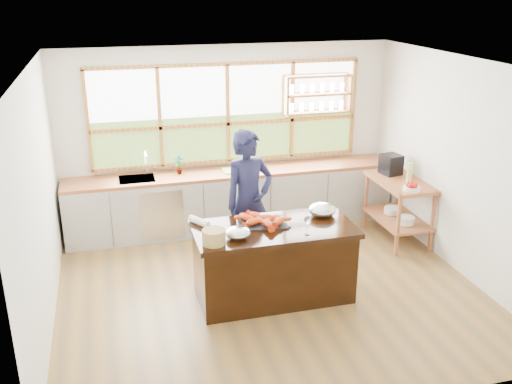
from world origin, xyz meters
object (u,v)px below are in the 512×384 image
object	(u,v)px
wicker_basket	(214,237)
cook	(249,202)
island	(274,262)
espresso_machine	(391,164)

from	to	relation	value
wicker_basket	cook	bearing A→B (deg)	57.81
island	wicker_basket	world-z (taller)	wicker_basket
island	wicker_basket	size ratio (longest dim) A/B	7.33
espresso_machine	wicker_basket	distance (m)	3.38
espresso_machine	cook	bearing A→B (deg)	-175.79
island	wicker_basket	xyz separation A→B (m)	(-0.75, -0.26, 0.53)
island	cook	xyz separation A→B (m)	(-0.10, 0.77, 0.47)
wicker_basket	espresso_machine	bearing A→B (deg)	29.56
espresso_machine	wicker_basket	xyz separation A→B (m)	(-2.94, -1.67, -0.06)
island	wicker_basket	distance (m)	0.95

